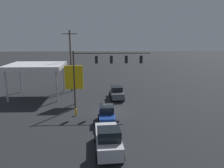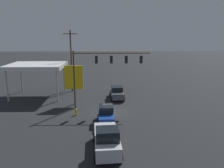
{
  "view_description": "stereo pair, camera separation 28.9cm",
  "coord_description": "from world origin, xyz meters",
  "px_view_note": "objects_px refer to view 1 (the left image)",
  "views": [
    {
      "loc": [
        1.01,
        26.4,
        9.81
      ],
      "look_at": [
        0.0,
        -2.0,
        3.26
      ],
      "focal_mm": 35.0,
      "sensor_mm": 36.0,
      "label": 1
    },
    {
      "loc": [
        0.72,
        26.41,
        9.81
      ],
      "look_at": [
        0.0,
        -2.0,
        3.26
      ],
      "focal_mm": 35.0,
      "sensor_mm": 36.0,
      "label": 2
    }
  ],
  "objects_px": {
    "utility_pole": "(71,60)",
    "hatchback_crossing": "(107,115)",
    "price_sign": "(74,78)",
    "pickup_parked": "(108,140)",
    "sedan_waiting": "(117,92)",
    "fire_hydrant": "(76,112)",
    "traffic_signal_assembly": "(104,65)"
  },
  "relations": [
    {
      "from": "hatchback_crossing",
      "to": "sedan_waiting",
      "type": "xyz_separation_m",
      "value": [
        -1.65,
        -9.55,
        0.0
      ]
    },
    {
      "from": "traffic_signal_assembly",
      "to": "utility_pole",
      "type": "distance_m",
      "value": 10.79
    },
    {
      "from": "pickup_parked",
      "to": "price_sign",
      "type": "bearing_deg",
      "value": -164.92
    },
    {
      "from": "sedan_waiting",
      "to": "fire_hydrant",
      "type": "xyz_separation_m",
      "value": [
        5.38,
        7.05,
        -0.51
      ]
    },
    {
      "from": "traffic_signal_assembly",
      "to": "price_sign",
      "type": "relative_size",
      "value": 1.8
    },
    {
      "from": "traffic_signal_assembly",
      "to": "hatchback_crossing",
      "type": "distance_m",
      "value": 7.14
    },
    {
      "from": "price_sign",
      "to": "pickup_parked",
      "type": "height_order",
      "value": "price_sign"
    },
    {
      "from": "sedan_waiting",
      "to": "pickup_parked",
      "type": "distance_m",
      "value": 15.75
    },
    {
      "from": "utility_pole",
      "to": "fire_hydrant",
      "type": "distance_m",
      "value": 13.0
    },
    {
      "from": "price_sign",
      "to": "utility_pole",
      "type": "bearing_deg",
      "value": -78.64
    },
    {
      "from": "utility_pole",
      "to": "hatchback_crossing",
      "type": "bearing_deg",
      "value": 112.58
    },
    {
      "from": "utility_pole",
      "to": "price_sign",
      "type": "bearing_deg",
      "value": 101.36
    },
    {
      "from": "price_sign",
      "to": "fire_hydrant",
      "type": "xyz_separation_m",
      "value": [
        -0.74,
        4.45,
        -3.31
      ]
    },
    {
      "from": "traffic_signal_assembly",
      "to": "fire_hydrant",
      "type": "relative_size",
      "value": 11.34
    },
    {
      "from": "fire_hydrant",
      "to": "hatchback_crossing",
      "type": "bearing_deg",
      "value": 146.17
    },
    {
      "from": "sedan_waiting",
      "to": "pickup_parked",
      "type": "bearing_deg",
      "value": -9.72
    },
    {
      "from": "fire_hydrant",
      "to": "sedan_waiting",
      "type": "bearing_deg",
      "value": -127.35
    },
    {
      "from": "traffic_signal_assembly",
      "to": "fire_hydrant",
      "type": "xyz_separation_m",
      "value": [
        3.49,
        2.62,
        -5.48
      ]
    },
    {
      "from": "utility_pole",
      "to": "sedan_waiting",
      "type": "relative_size",
      "value": 2.31
    },
    {
      "from": "hatchback_crossing",
      "to": "pickup_parked",
      "type": "height_order",
      "value": "pickup_parked"
    },
    {
      "from": "price_sign",
      "to": "hatchback_crossing",
      "type": "relative_size",
      "value": 1.44
    },
    {
      "from": "hatchback_crossing",
      "to": "pickup_parked",
      "type": "bearing_deg",
      "value": -1.5
    },
    {
      "from": "utility_pole",
      "to": "price_sign",
      "type": "relative_size",
      "value": 1.88
    },
    {
      "from": "traffic_signal_assembly",
      "to": "sedan_waiting",
      "type": "bearing_deg",
      "value": -113.14
    },
    {
      "from": "hatchback_crossing",
      "to": "fire_hydrant",
      "type": "xyz_separation_m",
      "value": [
        3.73,
        -2.5,
        -0.51
      ]
    },
    {
      "from": "utility_pole",
      "to": "hatchback_crossing",
      "type": "xyz_separation_m",
      "value": [
        -5.94,
        14.27,
        -4.54
      ]
    },
    {
      "from": "price_sign",
      "to": "pickup_parked",
      "type": "bearing_deg",
      "value": 109.08
    },
    {
      "from": "sedan_waiting",
      "to": "fire_hydrant",
      "type": "relative_size",
      "value": 5.13
    },
    {
      "from": "traffic_signal_assembly",
      "to": "pickup_parked",
      "type": "xyz_separation_m",
      "value": [
        -0.3,
        11.24,
        -4.81
      ]
    },
    {
      "from": "price_sign",
      "to": "pickup_parked",
      "type": "xyz_separation_m",
      "value": [
        -4.52,
        13.07,
        -2.63
      ]
    },
    {
      "from": "traffic_signal_assembly",
      "to": "price_sign",
      "type": "bearing_deg",
      "value": -23.45
    },
    {
      "from": "hatchback_crossing",
      "to": "sedan_waiting",
      "type": "relative_size",
      "value": 0.85
    }
  ]
}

